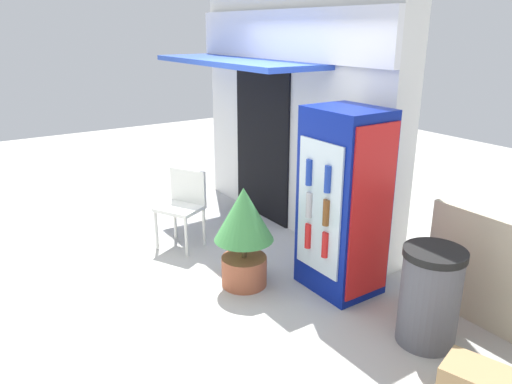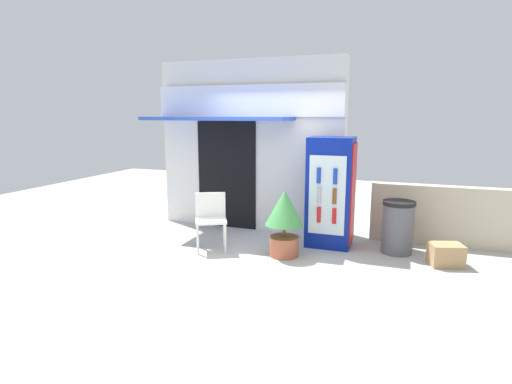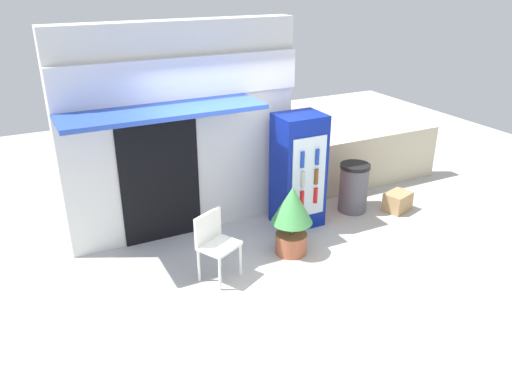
% 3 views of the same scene
% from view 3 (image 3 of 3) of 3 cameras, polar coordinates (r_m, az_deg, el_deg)
% --- Properties ---
extents(ground, '(16.00, 16.00, 0.00)m').
position_cam_3_polar(ground, '(6.82, 2.15, -8.57)').
color(ground, beige).
extents(storefront_building, '(3.44, 1.17, 3.06)m').
position_cam_3_polar(storefront_building, '(7.27, -8.59, 6.94)').
color(storefront_building, silver).
rests_on(storefront_building, ground).
extents(drink_cooler, '(0.72, 0.63, 1.75)m').
position_cam_3_polar(drink_cooler, '(7.62, 4.90, 2.40)').
color(drink_cooler, navy).
rests_on(drink_cooler, ground).
extents(plastic_chair, '(0.60, 0.57, 0.89)m').
position_cam_3_polar(plastic_chair, '(6.39, -4.74, -5.45)').
color(plastic_chair, white).
rests_on(plastic_chair, ground).
extents(potted_plant_near_shop, '(0.57, 0.57, 1.01)m').
position_cam_3_polar(potted_plant_near_shop, '(6.89, 4.11, -2.59)').
color(potted_plant_near_shop, '#AD5B3D').
rests_on(potted_plant_near_shop, ground).
extents(trash_bin, '(0.48, 0.48, 0.81)m').
position_cam_3_polar(trash_bin, '(8.34, 11.01, 0.51)').
color(trash_bin, '#595960').
rests_on(trash_bin, ground).
extents(stone_boundary_wall, '(2.77, 0.23, 0.97)m').
position_cam_3_polar(stone_boundary_wall, '(9.34, 13.18, 3.43)').
color(stone_boundary_wall, beige).
rests_on(stone_boundary_wall, ground).
extents(cardboard_box, '(0.51, 0.43, 0.31)m').
position_cam_3_polar(cardboard_box, '(8.61, 15.78, -1.06)').
color(cardboard_box, tan).
rests_on(cardboard_box, ground).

